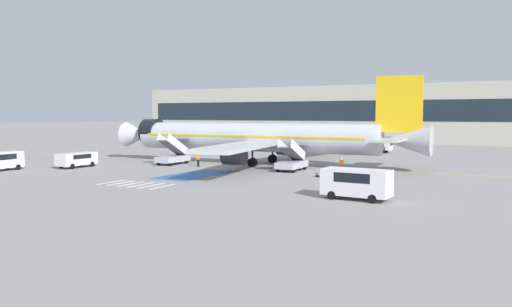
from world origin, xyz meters
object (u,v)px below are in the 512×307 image
object	(u,v)px
airliner	(257,137)
baggage_cart	(328,174)
ground_crew_1	(341,164)
service_van_1	(1,160)
boarding_stairs_aft	(292,162)
service_van_0	(356,181)
service_van_2	(77,159)
boarding_stairs_forward	(173,157)
terminal_building	(339,114)
ground_crew_0	(198,158)
fuel_tanker	(365,141)

from	to	relation	value
airliner	baggage_cart	xyz separation A→B (m)	(12.08, -7.20, -3.18)
ground_crew_1	service_van_1	bearing A→B (deg)	-137.30
boarding_stairs_aft	service_van_0	distance (m)	19.40
service_van_2	ground_crew_1	xyz separation A→B (m)	(29.68, 9.37, -0.13)
boarding_stairs_forward	service_van_0	world-z (taller)	boarding_stairs_forward
airliner	terminal_building	xyz separation A→B (m)	(-9.74, 61.20, 3.08)
boarding_stairs_aft	service_van_1	bearing A→B (deg)	-153.61
boarding_stairs_forward	airliner	bearing A→B (deg)	24.10
service_van_1	service_van_2	xyz separation A→B (m)	(4.89, 6.35, -0.17)
airliner	service_van_2	size ratio (longest dim) A/B	8.56
baggage_cart	ground_crew_1	world-z (taller)	ground_crew_1
airliner	service_van_2	xyz separation A→B (m)	(-17.35, -13.11, -2.36)
ground_crew_0	ground_crew_1	distance (m)	17.47
service_van_0	terminal_building	bearing A→B (deg)	-157.03
ground_crew_1	terminal_building	xyz separation A→B (m)	(-22.07, 64.94, 5.57)
fuel_tanker	ground_crew_0	distance (m)	34.36
service_van_2	ground_crew_1	world-z (taller)	service_van_2
boarding_stairs_forward	service_van_2	distance (m)	11.53
fuel_tanker	service_van_0	world-z (taller)	fuel_tanker
airliner	baggage_cart	distance (m)	14.42
fuel_tanker	ground_crew_1	distance (m)	31.16
ground_crew_1	service_van_2	bearing A→B (deg)	-144.23
ground_crew_0	service_van_0	bearing A→B (deg)	141.20
ground_crew_1	service_van_0	bearing A→B (deg)	-49.80
airliner	boarding_stairs_forward	size ratio (longest dim) A/B	7.96
ground_crew_0	ground_crew_1	size ratio (longest dim) A/B	1.09
boarding_stairs_forward	service_van_0	size ratio (longest dim) A/B	1.03
terminal_building	boarding_stairs_aft	bearing A→B (deg)	-75.88
boarding_stairs_aft	service_van_2	distance (m)	25.67
boarding_stairs_forward	boarding_stairs_aft	world-z (taller)	boarding_stairs_forward
boarding_stairs_forward	terminal_building	size ratio (longest dim) A/B	0.05
airliner	service_van_0	xyz separation A→B (m)	(18.66, -19.45, -2.09)
boarding_stairs_aft	service_van_2	size ratio (longest dim) A/B	1.08
baggage_cart	terminal_building	xyz separation A→B (m)	(-21.83, 68.40, 6.26)
boarding_stairs_forward	terminal_building	distance (m)	66.02
service_van_0	baggage_cart	xyz separation A→B (m)	(-6.58, 12.25, -1.10)
service_van_2	baggage_cart	xyz separation A→B (m)	(29.43, 5.91, -0.82)
baggage_cart	ground_crew_0	xyz separation A→B (m)	(-17.12, 1.61, 0.79)
service_van_1	ground_crew_1	xyz separation A→B (m)	(34.57, 15.72, -0.30)
service_van_0	ground_crew_0	size ratio (longest dim) A/B	2.83
boarding_stairs_forward	fuel_tanker	size ratio (longest dim) A/B	0.61
boarding_stairs_forward	service_van_1	bearing A→B (deg)	-131.83
ground_crew_1	fuel_tanker	bearing A→B (deg)	119.38
airliner	baggage_cart	world-z (taller)	airliner
baggage_cart	terminal_building	size ratio (longest dim) A/B	0.03
airliner	service_van_0	size ratio (longest dim) A/B	8.20
service_van_0	service_van_2	xyz separation A→B (m)	(-36.01, 6.34, -0.28)
ground_crew_0	terminal_building	world-z (taller)	terminal_building
ground_crew_1	terminal_building	size ratio (longest dim) A/B	0.02
airliner	service_van_1	distance (m)	29.63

